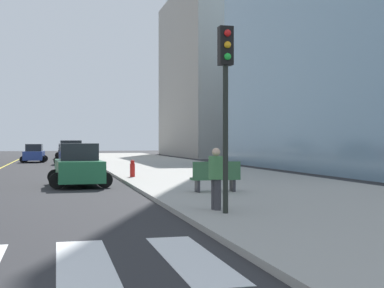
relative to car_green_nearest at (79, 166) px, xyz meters
name	(u,v)px	position (x,y,z in m)	size (l,w,h in m)	color
sidewalk_kerb_east	(228,181)	(7.18, 0.28, -0.82)	(10.00, 120.00, 0.15)	#9E9B93
lane_divider_paint	(4,167)	(-5.02, 20.28, -0.89)	(0.16, 80.00, 0.01)	yellow
parking_garage_concrete	(239,76)	(23.39, 45.24, 10.12)	(18.00, 24.00, 22.04)	#9E9B93
car_green_nearest	(79,166)	(0.00, 0.00, 0.00)	(2.78, 4.36, 1.92)	#236B42
car_white_second	(68,150)	(0.35, 37.49, 0.08)	(3.00, 4.73, 2.09)	silver
car_blue_fifth	(34,154)	(-3.04, 28.86, -0.08)	(2.55, 3.97, 1.74)	#2D479E
car_black_seventh	(71,153)	(0.29, 23.57, 0.08)	(3.00, 4.72, 2.08)	black
traffic_light_near_corner	(226,82)	(3.28, -11.46, 2.65)	(0.36, 0.41, 4.83)	black
park_bench	(216,177)	(4.73, -5.74, -0.21)	(1.81, 0.60, 1.12)	#33603D
pedestrian_waiting_east	(216,176)	(3.24, -10.73, 0.18)	(0.42, 0.42, 1.69)	#38383D
fire_hydrant	(132,169)	(2.89, 3.30, -0.32)	(0.26, 0.26, 0.89)	red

